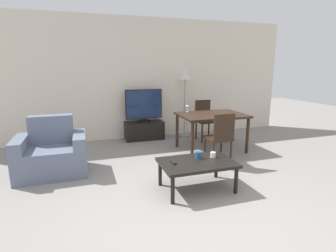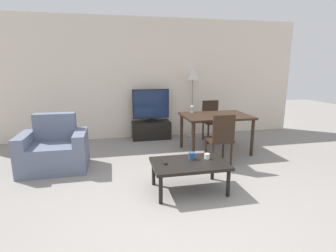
# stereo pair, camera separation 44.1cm
# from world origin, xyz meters

# --- Properties ---
(ground_plane) EXTENTS (18.00, 18.00, 0.00)m
(ground_plane) POSITION_xyz_m (0.00, 0.00, 0.00)
(ground_plane) COLOR gray
(wall_back) EXTENTS (7.65, 0.06, 2.70)m
(wall_back) POSITION_xyz_m (0.00, 3.66, 1.35)
(wall_back) COLOR beige
(wall_back) RESTS_ON ground_plane
(armchair) EXTENTS (1.02, 0.74, 0.88)m
(armchair) POSITION_xyz_m (-1.61, 1.92, 0.31)
(armchair) COLOR slate
(armchair) RESTS_ON ground_plane
(tv_stand) EXTENTS (0.87, 0.38, 0.40)m
(tv_stand) POSITION_xyz_m (0.20, 3.40, 0.20)
(tv_stand) COLOR black
(tv_stand) RESTS_ON ground_plane
(tv) EXTENTS (0.83, 0.29, 0.74)m
(tv) POSITION_xyz_m (0.20, 3.40, 0.77)
(tv) COLOR black
(tv) RESTS_ON tv_stand
(coffee_table) EXTENTS (0.99, 0.65, 0.40)m
(coffee_table) POSITION_xyz_m (0.30, 0.72, 0.36)
(coffee_table) COLOR black
(coffee_table) RESTS_ON ground_plane
(dining_table) EXTENTS (1.26, 0.91, 0.73)m
(dining_table) POSITION_xyz_m (1.28, 2.21, 0.65)
(dining_table) COLOR black
(dining_table) RESTS_ON ground_plane
(dining_chair_near) EXTENTS (0.40, 0.40, 0.89)m
(dining_chair_near) POSITION_xyz_m (1.06, 1.45, 0.50)
(dining_chair_near) COLOR black
(dining_chair_near) RESTS_ON ground_plane
(dining_chair_far) EXTENTS (0.40, 0.40, 0.89)m
(dining_chair_far) POSITION_xyz_m (1.50, 2.97, 0.50)
(dining_chair_far) COLOR black
(dining_chair_far) RESTS_ON ground_plane
(floor_lamp) EXTENTS (0.33, 0.33, 1.59)m
(floor_lamp) POSITION_xyz_m (1.16, 3.37, 1.38)
(floor_lamp) COLOR gray
(floor_lamp) RESTS_ON ground_plane
(remote_primary) EXTENTS (0.04, 0.15, 0.02)m
(remote_primary) POSITION_xyz_m (-0.02, 0.77, 0.41)
(remote_primary) COLOR black
(remote_primary) RESTS_ON coffee_table
(cup_white_near) EXTENTS (0.07, 0.07, 0.07)m
(cup_white_near) POSITION_xyz_m (0.58, 0.80, 0.44)
(cup_white_near) COLOR white
(cup_white_near) RESTS_ON coffee_table
(cup_colored_far) EXTENTS (0.09, 0.09, 0.10)m
(cup_colored_far) POSITION_xyz_m (0.37, 0.83, 0.45)
(cup_colored_far) COLOR navy
(cup_colored_far) RESTS_ON coffee_table
(wine_glass_left) EXTENTS (0.07, 0.07, 0.15)m
(wine_glass_left) POSITION_xyz_m (0.91, 2.58, 0.83)
(wine_glass_left) COLOR silver
(wine_glass_left) RESTS_ON dining_table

